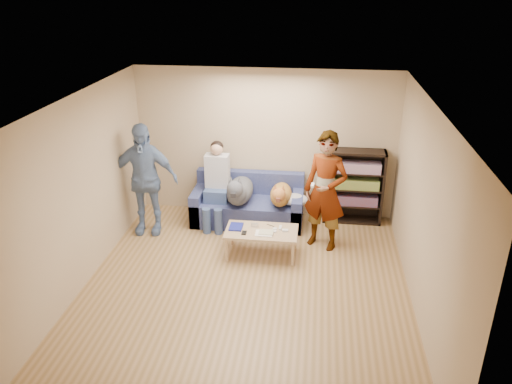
# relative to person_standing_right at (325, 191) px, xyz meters

# --- Properties ---
(ground) EXTENTS (5.00, 5.00, 0.00)m
(ground) POSITION_rel_person_standing_right_xyz_m (-1.05, -1.37, -0.95)
(ground) COLOR olive
(ground) RESTS_ON ground
(ceiling) EXTENTS (5.00, 5.00, 0.00)m
(ceiling) POSITION_rel_person_standing_right_xyz_m (-1.05, -1.37, 1.65)
(ceiling) COLOR white
(ceiling) RESTS_ON ground
(wall_back) EXTENTS (4.50, 0.00, 4.50)m
(wall_back) POSITION_rel_person_standing_right_xyz_m (-1.05, 1.13, 0.35)
(wall_back) COLOR tan
(wall_back) RESTS_ON ground
(wall_front) EXTENTS (4.50, 0.00, 4.50)m
(wall_front) POSITION_rel_person_standing_right_xyz_m (-1.05, -3.87, 0.35)
(wall_front) COLOR tan
(wall_front) RESTS_ON ground
(wall_left) EXTENTS (0.00, 5.00, 5.00)m
(wall_left) POSITION_rel_person_standing_right_xyz_m (-3.30, -1.37, 0.35)
(wall_left) COLOR tan
(wall_left) RESTS_ON ground
(wall_right) EXTENTS (0.00, 5.00, 5.00)m
(wall_right) POSITION_rel_person_standing_right_xyz_m (1.20, -1.37, 0.35)
(wall_right) COLOR tan
(wall_right) RESTS_ON ground
(blanket) EXTENTS (0.47, 0.40, 0.16)m
(blanket) POSITION_rel_person_standing_right_xyz_m (-0.50, 0.59, -0.43)
(blanket) COLOR #A7A7AB
(blanket) RESTS_ON sofa
(person_standing_right) EXTENTS (0.82, 0.70, 1.89)m
(person_standing_right) POSITION_rel_person_standing_right_xyz_m (0.00, 0.00, 0.00)
(person_standing_right) COLOR gray
(person_standing_right) RESTS_ON ground
(person_standing_left) EXTENTS (1.13, 0.54, 1.88)m
(person_standing_left) POSITION_rel_person_standing_right_xyz_m (-2.93, 0.13, -0.00)
(person_standing_left) COLOR #7091B4
(person_standing_left) RESTS_ON ground
(held_controller) EXTENTS (0.05, 0.13, 0.03)m
(held_controller) POSITION_rel_person_standing_right_xyz_m (-0.20, -0.20, 0.18)
(held_controller) COLOR white
(held_controller) RESTS_ON person_standing_right
(notebook_blue) EXTENTS (0.20, 0.26, 0.03)m
(notebook_blue) POSITION_rel_person_standing_right_xyz_m (-1.34, -0.36, -0.51)
(notebook_blue) COLOR navy
(notebook_blue) RESTS_ON coffee_table
(papers) EXTENTS (0.26, 0.20, 0.02)m
(papers) POSITION_rel_person_standing_right_xyz_m (-0.89, -0.51, -0.52)
(papers) COLOR white
(papers) RESTS_ON coffee_table
(magazine) EXTENTS (0.22, 0.17, 0.01)m
(magazine) POSITION_rel_person_standing_right_xyz_m (-0.86, -0.49, -0.50)
(magazine) COLOR #BFBC99
(magazine) RESTS_ON coffee_table
(camera_silver) EXTENTS (0.11, 0.06, 0.05)m
(camera_silver) POSITION_rel_person_standing_right_xyz_m (-1.06, -0.29, -0.50)
(camera_silver) COLOR #BAB9BE
(camera_silver) RESTS_ON coffee_table
(controller_a) EXTENTS (0.04, 0.13, 0.03)m
(controller_a) POSITION_rel_person_standing_right_xyz_m (-0.66, -0.31, -0.51)
(controller_a) COLOR silver
(controller_a) RESTS_ON coffee_table
(controller_b) EXTENTS (0.09, 0.06, 0.03)m
(controller_b) POSITION_rel_person_standing_right_xyz_m (-0.58, -0.39, -0.51)
(controller_b) COLOR silver
(controller_b) RESTS_ON coffee_table
(headphone_cup_a) EXTENTS (0.07, 0.07, 0.02)m
(headphone_cup_a) POSITION_rel_person_standing_right_xyz_m (-0.74, -0.43, -0.52)
(headphone_cup_a) COLOR silver
(headphone_cup_a) RESTS_ON coffee_table
(headphone_cup_b) EXTENTS (0.07, 0.07, 0.02)m
(headphone_cup_b) POSITION_rel_person_standing_right_xyz_m (-0.74, -0.35, -0.52)
(headphone_cup_b) COLOR silver
(headphone_cup_b) RESTS_ON coffee_table
(pen_orange) EXTENTS (0.13, 0.06, 0.01)m
(pen_orange) POSITION_rel_person_standing_right_xyz_m (-0.96, -0.57, -0.52)
(pen_orange) COLOR orange
(pen_orange) RESTS_ON coffee_table
(pen_black) EXTENTS (0.13, 0.08, 0.01)m
(pen_black) POSITION_rel_person_standing_right_xyz_m (-0.82, -0.23, -0.52)
(pen_black) COLOR black
(pen_black) RESTS_ON coffee_table
(wallet) EXTENTS (0.07, 0.12, 0.02)m
(wallet) POSITION_rel_person_standing_right_xyz_m (-1.19, -0.53, -0.52)
(wallet) COLOR black
(wallet) RESTS_ON coffee_table
(sofa) EXTENTS (1.90, 0.85, 0.82)m
(sofa) POSITION_rel_person_standing_right_xyz_m (-1.30, 0.72, -0.66)
(sofa) COLOR #515B93
(sofa) RESTS_ON ground
(person_seated) EXTENTS (0.40, 0.73, 1.47)m
(person_seated) POSITION_rel_person_standing_right_xyz_m (-1.83, 0.60, -0.17)
(person_seated) COLOR #3C4F85
(person_seated) RESTS_ON sofa
(dog_gray) EXTENTS (0.44, 1.26, 0.64)m
(dog_gray) POSITION_rel_person_standing_right_xyz_m (-1.43, 0.51, -0.29)
(dog_gray) COLOR #4E5259
(dog_gray) RESTS_ON sofa
(dog_tan) EXTENTS (0.36, 1.14, 0.52)m
(dog_tan) POSITION_rel_person_standing_right_xyz_m (-0.73, 0.52, -0.33)
(dog_tan) COLOR #A97B33
(dog_tan) RESTS_ON sofa
(coffee_table) EXTENTS (1.10, 0.60, 0.42)m
(coffee_table) POSITION_rel_person_standing_right_xyz_m (-0.94, -0.41, -0.57)
(coffee_table) COLOR tan
(coffee_table) RESTS_ON ground
(bookshelf) EXTENTS (1.00, 0.34, 1.30)m
(bookshelf) POSITION_rel_person_standing_right_xyz_m (0.50, 0.96, -0.27)
(bookshelf) COLOR black
(bookshelf) RESTS_ON ground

